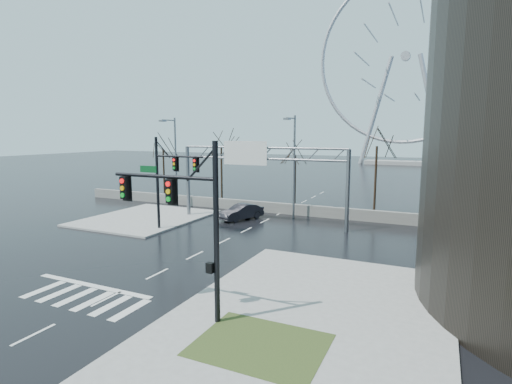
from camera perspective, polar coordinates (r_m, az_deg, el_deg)
The scene contains 18 objects.
ground at distance 24.97m, azimuth -13.92°, elevation -11.28°, with size 260.00×260.00×0.00m, color black.
sidewalk_right_ext at distance 22.36m, azimuth 10.65°, elevation -13.34°, with size 12.00×10.00×0.15m, color gray.
sidewalk_far at distance 40.66m, azimuth -15.46°, elevation -3.59°, with size 10.00×12.00×0.15m, color gray.
grass_strip at distance 16.61m, azimuth 0.61°, elevation -20.97°, with size 5.00×4.00×0.02m, color #293E19.
barrier_wall at distance 41.75m, azimuth 3.48°, elevation -2.32°, with size 52.00×0.50×1.10m, color slate.
signal_mast_near at distance 17.56m, azimuth -9.61°, elevation -2.99°, with size 5.52×0.41×8.00m.
signal_mast_far at distance 34.39m, azimuth -12.50°, elevation 2.41°, with size 4.72×0.41×8.00m.
sign_gantry at distance 36.66m, azimuth 0.11°, elevation 3.51°, with size 16.36×0.40×7.60m.
streetlight_left at distance 45.32m, azimuth -11.66°, elevation 5.17°, with size 0.50×2.55×10.00m.
streetlight_mid at distance 38.67m, azimuth 5.32°, elevation 4.78°, with size 0.50×2.55×10.00m.
streetlight_right at distance 36.45m, azimuth 23.42°, elevation 3.91°, with size 0.50×2.55×10.00m.
tree_far_left at distance 53.61m, azimuth -13.11°, elevation 5.26°, with size 3.50×3.50×7.00m.
tree_left at distance 48.14m, azimuth -4.98°, elevation 5.59°, with size 3.75×3.75×7.50m.
tree_center at distance 45.35m, azimuth 5.62°, elevation 4.40°, with size 3.25×3.25×6.50m.
tree_right at distance 42.17m, azimuth 16.84°, elevation 5.20°, with size 3.90×3.90×7.80m.
tree_far_right at distance 42.35m, azimuth 27.68°, elevation 3.52°, with size 3.40×3.40×6.80m.
ferris_wheel at distance 115.03m, azimuth 20.55°, elevation 16.80°, with size 45.00×6.00×50.91m.
car at distance 38.72m, azimuth -2.08°, elevation -2.86°, with size 1.59×4.55×1.50m, color black.
Camera 1 is at (14.95, -18.20, 8.30)m, focal length 28.00 mm.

